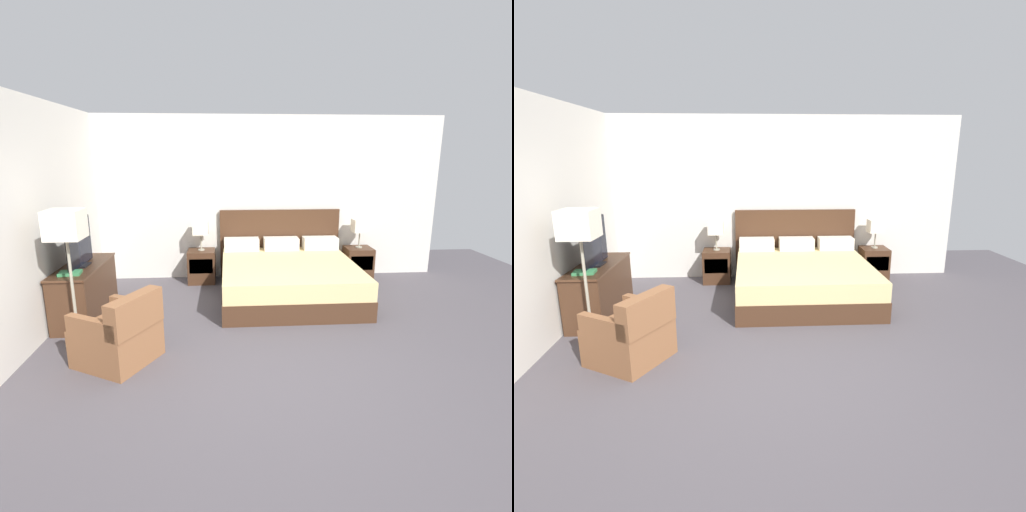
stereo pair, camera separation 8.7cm
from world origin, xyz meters
TOP-DOWN VIEW (x-y plane):
  - ground_plane at (0.00, 0.00)m, footprint 10.11×10.11m
  - wall_back at (0.00, 3.40)m, footprint 6.38×0.06m
  - wall_left at (-2.62, 1.39)m, footprint 0.06×5.17m
  - bed at (0.44, 2.33)m, footprint 2.05×2.13m
  - nightstand_left at (-0.90, 3.09)m, footprint 0.45×0.43m
  - nightstand_right at (1.78, 3.09)m, footprint 0.45×0.43m
  - table_lamp_left at (-0.90, 3.09)m, footprint 0.25×0.25m
  - table_lamp_right at (1.78, 3.09)m, footprint 0.25×0.25m
  - dresser at (-2.33, 1.70)m, footprint 0.47×1.33m
  - tv at (-2.33, 1.67)m, footprint 0.18×0.79m
  - book_red_cover at (-2.34, 1.30)m, footprint 0.27×0.21m
  - armchair_by_window at (-1.58, 0.46)m, footprint 0.93×0.93m
  - floor_lamp at (-2.17, 0.89)m, footprint 0.36×0.36m

SIDE VIEW (x-z plane):
  - ground_plane at x=0.00m, z-range 0.00..0.00m
  - nightstand_left at x=-0.90m, z-range 0.00..0.55m
  - nightstand_right at x=1.78m, z-range 0.00..0.55m
  - armchair_by_window at x=-1.58m, z-range -0.10..0.66m
  - bed at x=0.44m, z-range -0.29..0.89m
  - dresser at x=-2.33m, z-range 0.01..0.72m
  - book_red_cover at x=-2.34m, z-range 0.71..0.74m
  - table_lamp_left at x=-0.90m, z-range 0.68..1.16m
  - table_lamp_right at x=1.78m, z-range 0.68..1.16m
  - tv at x=-2.33m, z-range 0.70..1.31m
  - floor_lamp at x=-2.17m, z-range 0.53..2.07m
  - wall_back at x=0.00m, z-range 0.00..2.73m
  - wall_left at x=-2.62m, z-range 0.00..2.73m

